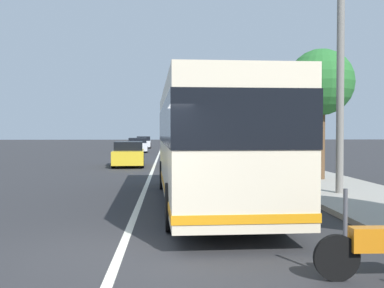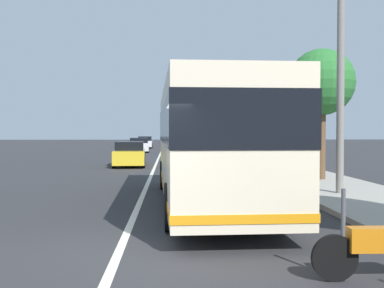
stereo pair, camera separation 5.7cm
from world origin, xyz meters
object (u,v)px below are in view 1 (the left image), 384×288
at_px(coach_bus, 208,139).
at_px(car_far_distant, 144,142).
at_px(roadside_tree_mid_block, 321,84).
at_px(car_behind_bus, 129,154).
at_px(car_ahead_same_lane, 138,145).
at_px(utility_pole, 340,98).
at_px(car_oncoming, 185,146).

bearing_deg(coach_bus, car_far_distant, 3.35).
relative_size(coach_bus, roadside_tree_mid_block, 2.06).
bearing_deg(car_behind_bus, car_far_distant, 178.40).
relative_size(car_behind_bus, car_ahead_same_lane, 0.91).
relative_size(car_ahead_same_lane, utility_pole, 0.76).
relative_size(car_behind_bus, car_oncoming, 0.92).
bearing_deg(car_far_distant, roadside_tree_mid_block, 11.97).
distance_m(coach_bus, roadside_tree_mid_block, 7.61).
height_order(car_behind_bus, car_oncoming, car_oncoming).
bearing_deg(car_oncoming, roadside_tree_mid_block, -166.72).
distance_m(car_behind_bus, car_oncoming, 14.73).
bearing_deg(car_oncoming, car_ahead_same_lane, 47.70).
relative_size(coach_bus, car_oncoming, 2.38).
height_order(coach_bus, car_far_distant, coach_bus).
relative_size(coach_bus, car_ahead_same_lane, 2.35).
xyz_separation_m(car_behind_bus, car_ahead_same_lane, (18.62, 0.68, -0.00)).
bearing_deg(car_oncoming, car_far_distant, 17.75).
xyz_separation_m(car_oncoming, roadside_tree_mid_block, (-23.31, -4.63, 3.25)).
bearing_deg(utility_pole, car_far_distant, 10.84).
height_order(car_oncoming, utility_pole, utility_pole).
height_order(car_behind_bus, car_ahead_same_lane, car_behind_bus).
xyz_separation_m(coach_bus, roadside_tree_mid_block, (5.32, -5.01, 2.13)).
bearing_deg(car_ahead_same_lane, car_behind_bus, -1.07).
relative_size(car_ahead_same_lane, roadside_tree_mid_block, 0.88).
bearing_deg(coach_bus, car_ahead_same_lane, 5.17).
relative_size(car_oncoming, roadside_tree_mid_block, 0.86).
xyz_separation_m(car_behind_bus, utility_pole, (-13.29, -7.65, 2.38)).
relative_size(coach_bus, car_behind_bus, 2.58).
relative_size(car_behind_bus, roadside_tree_mid_block, 0.80).
height_order(car_ahead_same_lane, utility_pole, utility_pole).
relative_size(coach_bus, utility_pole, 1.79).
distance_m(coach_bus, car_oncoming, 28.65).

